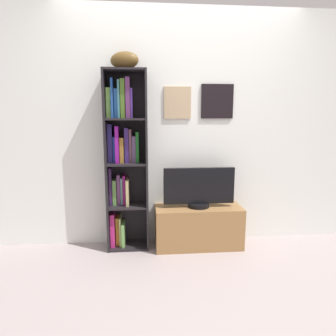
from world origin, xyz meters
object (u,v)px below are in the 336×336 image
(football, at_px, (124,60))
(television, at_px, (199,188))
(bookshelf, at_px, (124,159))
(tv_stand, at_px, (198,227))

(football, bearing_deg, television, -3.57)
(bookshelf, xyz_separation_m, football, (0.03, -0.03, 0.96))
(television, bearing_deg, bookshelf, 174.20)
(football, xyz_separation_m, tv_stand, (0.74, -0.05, -1.69))
(bookshelf, xyz_separation_m, television, (0.77, -0.08, -0.31))
(tv_stand, xyz_separation_m, television, (0.00, 0.00, 0.42))
(football, bearing_deg, tv_stand, -3.66)
(bookshelf, relative_size, television, 2.47)
(television, bearing_deg, tv_stand, -90.00)
(tv_stand, distance_m, television, 0.42)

